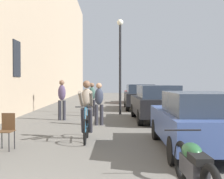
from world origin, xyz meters
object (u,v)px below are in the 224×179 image
at_px(pedestrian_near, 99,101).
at_px(parked_motorcycle, 194,167).
at_px(parked_car_second, 156,102).
at_px(parked_car_fourth, 135,94).
at_px(parked_car_third, 140,96).
at_px(cafe_chair_mid_toward_wall, 7,129).
at_px(cyclist_on_bicycle, 86,112).
at_px(pedestrian_mid, 62,98).
at_px(parked_car_nearest, 196,120).
at_px(pedestrian_far, 92,97).
at_px(street_lamp, 120,54).

distance_m(pedestrian_near, parked_motorcycle, 7.31).
xyz_separation_m(parked_car_second, parked_car_fourth, (0.18, 11.21, -0.05)).
height_order(parked_car_second, parked_car_third, same).
bearing_deg(cafe_chair_mid_toward_wall, cyclist_on_bicycle, 32.05).
xyz_separation_m(pedestrian_mid, parked_car_nearest, (4.12, -5.91, -0.25)).
bearing_deg(parked_car_nearest, cafe_chair_mid_toward_wall, 176.99).
xyz_separation_m(pedestrian_near, parked_car_third, (2.30, 6.78, -0.12)).
distance_m(cafe_chair_mid_toward_wall, parked_motorcycle, 4.81).
distance_m(pedestrian_far, parked_car_second, 3.41).
xyz_separation_m(parked_car_nearest, parked_car_fourth, (0.12, 16.75, 0.01)).
relative_size(pedestrian_far, parked_car_second, 0.38).
xyz_separation_m(cafe_chair_mid_toward_wall, pedestrian_far, (1.72, 7.19, 0.40)).
bearing_deg(cyclist_on_bicycle, pedestrian_near, 84.77).
distance_m(pedestrian_far, parked_car_third, 4.61).
bearing_deg(street_lamp, cafe_chair_mid_toward_wall, -111.37).
distance_m(cafe_chair_mid_toward_wall, parked_car_third, 11.77).
relative_size(parked_car_second, parked_motorcycle, 2.02).
height_order(cyclist_on_bicycle, pedestrian_near, cyclist_on_bicycle).
height_order(cafe_chair_mid_toward_wall, parked_car_second, parked_car_second).
relative_size(pedestrian_near, parked_car_fourth, 0.40).
distance_m(pedestrian_far, parked_car_fourth, 9.79).
bearing_deg(street_lamp, parked_car_second, -62.39).
height_order(cyclist_on_bicycle, street_lamp, street_lamp).
bearing_deg(parked_car_nearest, parked_car_fourth, 89.60).
relative_size(cafe_chair_mid_toward_wall, pedestrian_mid, 0.51).
distance_m(pedestrian_mid, parked_car_third, 6.57).
bearing_deg(cafe_chair_mid_toward_wall, parked_car_fourth, 74.04).
bearing_deg(parked_car_second, pedestrian_mid, 174.79).
xyz_separation_m(pedestrian_far, parked_car_second, (2.83, -1.89, -0.12)).
distance_m(cyclist_on_bicycle, street_lamp, 7.31).
distance_m(pedestrian_mid, parked_car_second, 4.08).
xyz_separation_m(cyclist_on_bicycle, pedestrian_far, (-0.17, 6.01, 0.11)).
relative_size(street_lamp, parked_car_nearest, 1.20).
bearing_deg(parked_car_second, pedestrian_near, -153.67).
xyz_separation_m(pedestrian_far, street_lamp, (1.41, 0.81, 2.19)).
bearing_deg(cafe_chair_mid_toward_wall, street_lamp, 68.63).
distance_m(pedestrian_near, pedestrian_far, 3.11).
xyz_separation_m(pedestrian_near, parked_motorcycle, (1.61, -7.11, -0.52)).
distance_m(pedestrian_far, parked_motorcycle, 10.40).
relative_size(parked_car_fourth, parked_motorcycle, 1.91).
bearing_deg(parked_car_third, pedestrian_far, -126.46).
xyz_separation_m(cyclist_on_bicycle, parked_car_fourth, (2.84, 15.33, -0.06)).
distance_m(cafe_chair_mid_toward_wall, parked_car_fourth, 17.17).
bearing_deg(parked_car_third, pedestrian_mid, -127.22).
distance_m(parked_car_second, parked_motorcycle, 8.34).
distance_m(cyclist_on_bicycle, pedestrian_near, 2.95).
xyz_separation_m(pedestrian_mid, parked_motorcycle, (3.28, -8.66, -0.59)).
distance_m(pedestrian_near, street_lamp, 4.57).
bearing_deg(parked_car_second, parked_motorcycle, -95.38).
relative_size(pedestrian_mid, street_lamp, 0.36).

